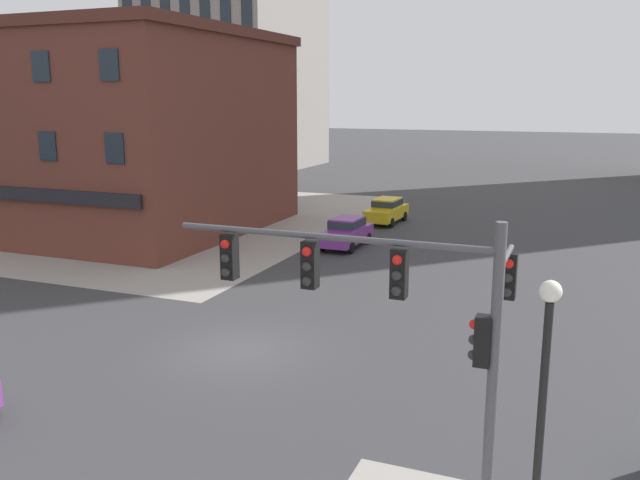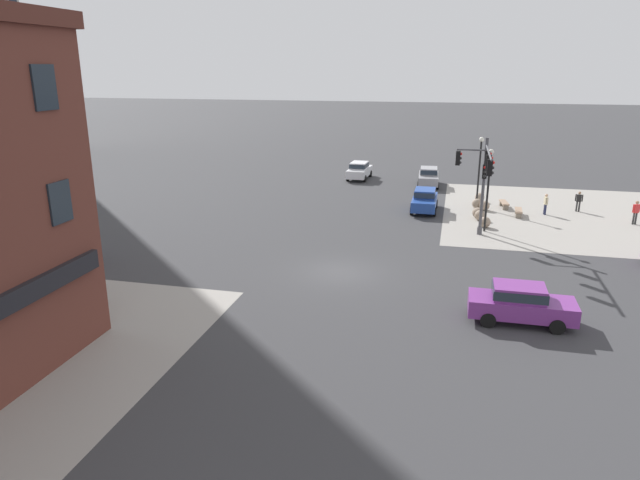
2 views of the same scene
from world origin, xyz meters
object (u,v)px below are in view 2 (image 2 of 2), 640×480
(bollard_sphere_curb_e, at_px, (477,203))
(street_lamp_corner_near, at_px, (489,181))
(bollard_sphere_curb_c, at_px, (478,213))
(pedestrian_walking_east, at_px, (579,200))
(bollard_sphere_curb_f, at_px, (480,197))
(pedestrian_at_curb, at_px, (546,203))
(bench_near_signal, at_px, (518,212))
(car_parked_curb, at_px, (425,199))
(bench_mid_block, at_px, (504,204))
(car_main_northbound_far, at_px, (50,245))
(bollard_sphere_curb_b, at_px, (480,215))
(bollard_sphere_curb_d, at_px, (485,206))
(street_lamp_mid_sidewalk, at_px, (480,164))
(traffic_signal_main, at_px, (482,174))
(bollard_sphere_curb_a, at_px, (485,222))
(car_cross_westbound, at_px, (521,302))
(car_cross_eastbound, at_px, (429,176))
(pedestrian_near_bench, at_px, (636,211))
(car_main_southbound_near, at_px, (359,170))

(bollard_sphere_curb_e, distance_m, street_lamp_corner_near, 7.28)
(bollard_sphere_curb_c, relative_size, pedestrian_walking_east, 0.49)
(bollard_sphere_curb_f, distance_m, pedestrian_at_curb, 5.61)
(bench_near_signal, bearing_deg, bollard_sphere_curb_c, 112.37)
(bollard_sphere_curb_e, bearing_deg, car_parked_curb, 115.32)
(bench_mid_block, height_order, car_main_northbound_far, car_main_northbound_far)
(bollard_sphere_curb_b, distance_m, street_lamp_corner_near, 4.17)
(bollard_sphere_curb_d, bearing_deg, street_lamp_mid_sidewalk, 30.22)
(traffic_signal_main, bearing_deg, bollard_sphere_curb_c, -1.60)
(bollard_sphere_curb_a, bearing_deg, car_main_northbound_far, 118.25)
(car_cross_westbound, bearing_deg, car_cross_eastbound, 10.60)
(bollard_sphere_curb_a, xyz_separation_m, car_cross_eastbound, (13.66, 4.57, 0.54))
(bollard_sphere_curb_b, xyz_separation_m, bench_mid_block, (4.36, -1.94, -0.05))
(bollard_sphere_curb_f, relative_size, car_cross_eastbound, 0.17)
(pedestrian_walking_east, height_order, car_parked_curb, car_parked_curb)
(car_parked_curb, bearing_deg, bollard_sphere_curb_e, -64.68)
(bollard_sphere_curb_e, relative_size, car_main_northbound_far, 0.17)
(traffic_signal_main, bearing_deg, bench_mid_block, -13.40)
(car_cross_eastbound, height_order, car_parked_curb, same)
(pedestrian_at_curb, bearing_deg, street_lamp_mid_sidewalk, 75.71)
(bollard_sphere_curb_e, xyz_separation_m, street_lamp_corner_near, (-6.60, -0.34, 3.05))
(bollard_sphere_curb_b, height_order, bench_mid_block, bollard_sphere_curb_b)
(traffic_signal_main, bearing_deg, car_cross_eastbound, 13.27)
(pedestrian_walking_east, bearing_deg, bench_near_signal, 118.68)
(pedestrian_walking_east, distance_m, car_cross_eastbound, 13.72)
(pedestrian_near_bench, distance_m, car_cross_eastbound, 18.03)
(bollard_sphere_curb_d, relative_size, bench_near_signal, 0.41)
(bollard_sphere_curb_a, bearing_deg, bollard_sphere_curb_c, 9.19)
(car_parked_curb, bearing_deg, bench_mid_block, -67.66)
(traffic_signal_main, relative_size, bollard_sphere_curb_c, 8.39)
(bollard_sphere_curb_d, xyz_separation_m, bollard_sphere_curb_f, (2.90, 0.28, 0.00))
(traffic_signal_main, xyz_separation_m, bollard_sphere_curb_b, (5.09, -0.31, -3.88))
(bench_mid_block, height_order, street_lamp_corner_near, street_lamp_corner_near)
(pedestrian_at_curb, distance_m, street_lamp_mid_sidewalk, 5.65)
(pedestrian_near_bench, bearing_deg, street_lamp_corner_near, 112.41)
(car_main_southbound_near, bearing_deg, bollard_sphere_curb_f, -123.96)
(car_main_northbound_far, bearing_deg, bollard_sphere_curb_b, -58.08)
(pedestrian_near_bench, bearing_deg, car_main_southbound_near, 60.44)
(bollard_sphere_curb_d, distance_m, street_lamp_corner_near, 6.71)
(street_lamp_corner_near, bearing_deg, car_main_northbound_far, 116.54)
(pedestrian_near_bench, bearing_deg, bench_mid_block, 70.72)
(bollard_sphere_curb_a, relative_size, bollard_sphere_curb_b, 1.00)
(bollard_sphere_curb_c, relative_size, bollard_sphere_curb_e, 1.00)
(pedestrian_near_bench, bearing_deg, bollard_sphere_curb_c, 93.41)
(bollard_sphere_curb_c, relative_size, car_main_northbound_far, 0.17)
(car_main_southbound_near, bearing_deg, bollard_sphere_curb_c, -139.61)
(bollard_sphere_curb_b, bearing_deg, street_lamp_mid_sidewalk, 1.98)
(traffic_signal_main, distance_m, bollard_sphere_curb_c, 7.01)
(bench_near_signal, bearing_deg, bench_mid_block, 19.79)
(pedestrian_near_bench, xyz_separation_m, car_cross_westbound, (-18.58, 9.32, -0.05))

